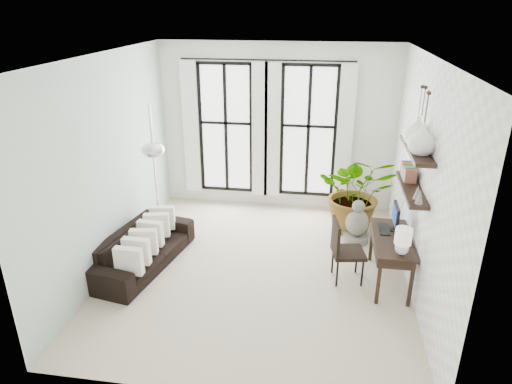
% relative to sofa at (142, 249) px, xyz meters
% --- Properties ---
extents(floor, '(5.00, 5.00, 0.00)m').
position_rel_sofa_xyz_m(floor, '(1.80, 0.15, -0.29)').
color(floor, beige).
rests_on(floor, ground).
extents(ceiling, '(5.00, 5.00, 0.00)m').
position_rel_sofa_xyz_m(ceiling, '(1.80, 0.15, 2.91)').
color(ceiling, white).
rests_on(ceiling, wall_back).
extents(wall_left, '(0.00, 5.00, 5.00)m').
position_rel_sofa_xyz_m(wall_left, '(-0.45, 0.15, 1.31)').
color(wall_left, '#B0C4B8').
rests_on(wall_left, floor).
extents(wall_right, '(0.00, 5.00, 5.00)m').
position_rel_sofa_xyz_m(wall_right, '(4.05, 0.15, 1.31)').
color(wall_right, white).
rests_on(wall_right, floor).
extents(wall_back, '(4.50, 0.00, 4.50)m').
position_rel_sofa_xyz_m(wall_back, '(1.80, 2.65, 1.31)').
color(wall_back, white).
rests_on(wall_back, floor).
extents(windows, '(3.26, 0.13, 2.65)m').
position_rel_sofa_xyz_m(windows, '(1.60, 2.58, 1.27)').
color(windows, white).
rests_on(windows, wall_back).
extents(wall_shelves, '(0.25, 1.30, 0.60)m').
position_rel_sofa_xyz_m(wall_shelves, '(3.91, 0.14, 1.43)').
color(wall_shelves, black).
rests_on(wall_shelves, wall_right).
extents(sofa, '(1.16, 2.13, 0.59)m').
position_rel_sofa_xyz_m(sofa, '(0.00, 0.00, 0.00)').
color(sofa, black).
rests_on(sofa, floor).
extents(throw_pillows, '(0.40, 1.52, 0.40)m').
position_rel_sofa_xyz_m(throw_pillows, '(0.10, -0.00, 0.21)').
color(throw_pillows, white).
rests_on(throw_pillows, sofa).
extents(plant, '(1.35, 1.18, 1.47)m').
position_rel_sofa_xyz_m(plant, '(3.33, 1.73, 0.44)').
color(plant, '#2D7228').
rests_on(plant, floor).
extents(desk, '(0.53, 1.25, 1.13)m').
position_rel_sofa_xyz_m(desk, '(3.75, 0.05, 0.40)').
color(desk, black).
rests_on(desk, floor).
extents(desk_chair, '(0.53, 0.53, 0.96)m').
position_rel_sofa_xyz_m(desk_chair, '(3.06, 0.06, 0.25)').
color(desk_chair, black).
rests_on(desk_chair, floor).
extents(arc_lamp, '(0.75, 1.33, 2.46)m').
position_rel_sofa_xyz_m(arc_lamp, '(0.10, 0.53, 1.60)').
color(arc_lamp, silver).
rests_on(arc_lamp, floor).
extents(buddha, '(0.43, 0.43, 0.77)m').
position_rel_sofa_xyz_m(buddha, '(3.34, 1.29, 0.03)').
color(buddha, gray).
rests_on(buddha, floor).
extents(vase_a, '(0.37, 0.37, 0.38)m').
position_rel_sofa_xyz_m(vase_a, '(3.91, -0.15, 1.97)').
color(vase_a, white).
rests_on(vase_a, shelf_upper).
extents(vase_b, '(0.37, 0.37, 0.38)m').
position_rel_sofa_xyz_m(vase_b, '(3.91, 0.25, 1.97)').
color(vase_b, white).
rests_on(vase_b, shelf_upper).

